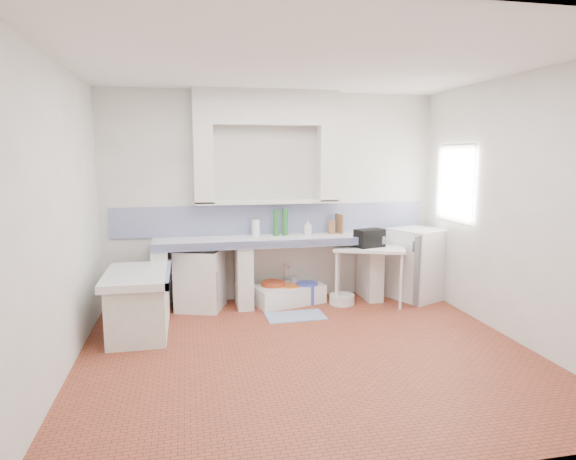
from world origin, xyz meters
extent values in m
plane|color=#973F28|center=(0.00, 0.00, 0.00)|extent=(4.50, 4.50, 0.00)
plane|color=white|center=(0.00, 0.00, 2.80)|extent=(4.50, 4.50, 0.00)
plane|color=white|center=(0.00, 2.00, 1.40)|extent=(4.50, 0.00, 4.50)
plane|color=white|center=(0.00, -2.00, 1.40)|extent=(4.50, 0.00, 4.50)
plane|color=white|center=(-2.25, 0.00, 1.40)|extent=(0.00, 4.50, 4.50)
plane|color=white|center=(2.25, 0.00, 1.40)|extent=(0.00, 4.50, 4.50)
cube|color=white|center=(-0.10, 1.88, 2.58)|extent=(1.90, 0.25, 0.45)
cube|color=#3B2212|center=(2.42, 1.20, 1.60)|extent=(0.35, 0.86, 1.06)
cube|color=white|center=(2.28, 1.20, 1.98)|extent=(0.01, 0.84, 0.24)
cube|color=white|center=(-0.10, 1.70, 0.86)|extent=(3.00, 0.60, 0.08)
cube|color=navy|center=(-0.10, 1.42, 0.86)|extent=(3.00, 0.04, 0.10)
cube|color=white|center=(-1.50, 1.70, 0.41)|extent=(0.20, 0.55, 0.82)
cube|color=white|center=(-0.45, 1.70, 0.41)|extent=(0.20, 0.55, 0.82)
cube|color=white|center=(1.30, 1.70, 0.41)|extent=(0.20, 0.55, 0.82)
cube|color=white|center=(-1.70, 0.90, 0.66)|extent=(0.70, 1.10, 0.08)
cube|color=white|center=(-1.70, 0.90, 0.31)|extent=(0.60, 1.00, 0.62)
cube|color=navy|center=(-1.37, 0.90, 0.66)|extent=(0.04, 1.10, 0.10)
cube|color=navy|center=(0.00, 1.99, 1.10)|extent=(4.27, 0.03, 0.40)
cube|color=white|center=(-1.01, 1.68, 0.39)|extent=(0.69, 0.68, 0.78)
cube|color=white|center=(0.14, 1.69, 0.11)|extent=(1.01, 0.72, 0.22)
cube|color=white|center=(1.19, 1.46, 0.38)|extent=(1.04, 0.81, 0.04)
cube|color=white|center=(1.94, 1.57, 0.49)|extent=(0.83, 0.83, 0.97)
cylinder|color=#B03D19|center=(-0.05, 1.71, 0.15)|extent=(0.39, 0.39, 0.30)
cylinder|color=orange|center=(0.16, 1.63, 0.13)|extent=(0.31, 0.31, 0.26)
cylinder|color=blue|center=(0.40, 1.65, 0.14)|extent=(0.38, 0.38, 0.27)
cylinder|color=white|center=(0.84, 1.50, 0.06)|extent=(0.43, 0.43, 0.13)
cylinder|color=silver|center=(0.06, 1.85, 0.15)|extent=(0.10, 0.10, 0.30)
cylinder|color=silver|center=(0.26, 1.84, 0.16)|extent=(0.10, 0.10, 0.32)
cube|color=black|center=(1.19, 1.47, 0.88)|extent=(0.42, 0.31, 0.24)
cylinder|color=#236629|center=(0.00, 1.81, 1.07)|extent=(0.10, 0.10, 0.34)
cylinder|color=#236629|center=(0.13, 1.82, 1.08)|extent=(0.10, 0.10, 0.36)
cube|color=brown|center=(0.78, 1.82, 0.99)|extent=(0.10, 0.08, 0.18)
cube|color=brown|center=(0.89, 1.85, 1.03)|extent=(0.07, 0.19, 0.27)
cylinder|color=white|center=(-0.26, 1.85, 1.01)|extent=(0.13, 0.13, 0.22)
imported|color=white|center=(0.44, 1.81, 1.01)|extent=(0.10, 0.10, 0.21)
cube|color=#35549C|center=(0.12, 1.11, 0.01)|extent=(0.73, 0.43, 0.01)
camera|label=1|loc=(-1.14, -4.53, 1.97)|focal=30.55mm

